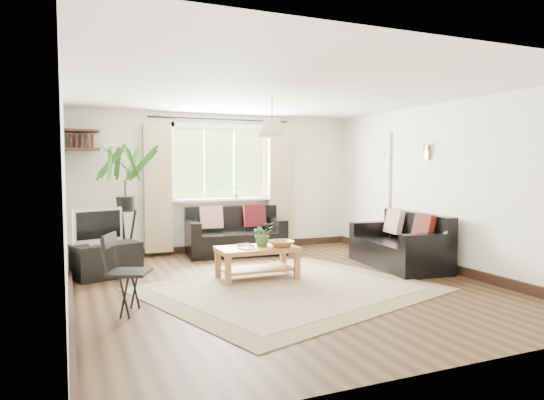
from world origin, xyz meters
name	(u,v)px	position (x,y,z in m)	size (l,w,h in m)	color
floor	(284,285)	(0.00, 0.00, 0.00)	(5.50, 5.50, 0.00)	black
ceiling	(285,92)	(0.00, 0.00, 2.40)	(5.50, 5.50, 0.00)	white
wall_back	(220,183)	(0.00, 2.75, 1.20)	(5.00, 0.02, 2.40)	silver
wall_front	(444,207)	(0.00, -2.75, 1.20)	(5.00, 0.02, 2.40)	silver
wall_left	(65,195)	(-2.50, 0.00, 1.20)	(0.02, 5.50, 2.40)	silver
wall_right	(443,187)	(2.50, 0.00, 1.20)	(0.02, 5.50, 2.40)	silver
rug	(289,289)	(-0.03, -0.21, 0.01)	(3.16, 2.71, 0.02)	#BDAF93
window	(220,163)	(0.00, 2.71, 1.55)	(2.50, 0.16, 2.16)	white
door	(372,194)	(2.47, 1.70, 1.00)	(0.06, 0.96, 2.06)	silver
corner_shelf	(82,140)	(-2.25, 2.50, 1.89)	(0.50, 0.50, 0.34)	black
pendant_lamp	(272,123)	(0.00, 0.40, 2.05)	(0.36, 0.36, 0.54)	beige
wall_sconce	(426,150)	(2.43, 0.30, 1.74)	(0.12, 0.12, 0.28)	beige
sofa_back	(236,232)	(0.13, 2.29, 0.38)	(1.62, 0.81, 0.76)	black
sofa_right	(398,241)	(2.03, 0.38, 0.38)	(0.81, 1.62, 0.76)	black
coffee_table	(257,263)	(-0.18, 0.47, 0.21)	(1.05, 0.57, 0.43)	brown
table_plant	(263,234)	(-0.09, 0.52, 0.59)	(0.30, 0.26, 0.33)	#335B24
bowl	(281,244)	(0.12, 0.37, 0.47)	(0.33, 0.33, 0.08)	olive
book_a	(240,249)	(-0.45, 0.38, 0.44)	(0.17, 0.23, 0.02)	silver
book_b	(239,246)	(-0.39, 0.59, 0.44)	(0.17, 0.23, 0.02)	#542C21
tv_stand	(107,260)	(-2.02, 1.36, 0.23)	(0.85, 0.48, 0.46)	black
tv	(98,225)	(-2.11, 1.36, 0.71)	(0.65, 0.22, 0.50)	#A5A5AA
palm_stand	(126,205)	(-1.67, 2.13, 0.91)	(0.71, 0.71, 1.82)	black
folding_chair	(129,274)	(-1.92, -0.44, 0.41)	(0.42, 0.42, 0.82)	black
sill_plant	(236,191)	(0.25, 2.63, 1.06)	(0.14, 0.10, 0.27)	#2D6023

